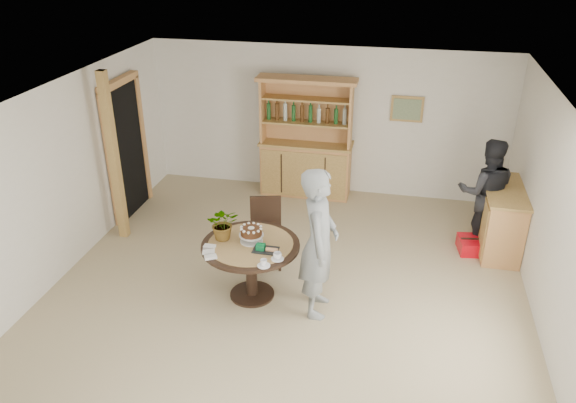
# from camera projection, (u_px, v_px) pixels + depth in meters

# --- Properties ---
(ground) EXTENTS (7.00, 7.00, 0.00)m
(ground) POSITION_uv_depth(u_px,v_px,m) (282.00, 305.00, 6.93)
(ground) COLOR #C7B588
(ground) RESTS_ON ground
(room_shell) EXTENTS (6.04, 7.04, 2.52)m
(room_shell) POSITION_uv_depth(u_px,v_px,m) (281.00, 176.00, 6.16)
(room_shell) COLOR white
(room_shell) RESTS_ON ground
(doorway) EXTENTS (0.13, 1.10, 2.18)m
(doorway) POSITION_uv_depth(u_px,v_px,m) (126.00, 147.00, 8.74)
(doorway) COLOR black
(doorway) RESTS_ON ground
(pine_post) EXTENTS (0.12, 0.12, 2.50)m
(pine_post) POSITION_uv_depth(u_px,v_px,m) (114.00, 158.00, 7.94)
(pine_post) COLOR tan
(pine_post) RESTS_ON ground
(hutch) EXTENTS (1.62, 0.54, 2.04)m
(hutch) POSITION_uv_depth(u_px,v_px,m) (306.00, 156.00, 9.52)
(hutch) COLOR tan
(hutch) RESTS_ON ground
(sideboard) EXTENTS (0.54, 1.26, 0.94)m
(sideboard) POSITION_uv_depth(u_px,v_px,m) (500.00, 219.00, 7.96)
(sideboard) COLOR tan
(sideboard) RESTS_ON ground
(dining_table) EXTENTS (1.20, 1.20, 0.76)m
(dining_table) POSITION_uv_depth(u_px,v_px,m) (251.00, 254.00, 6.85)
(dining_table) COLOR black
(dining_table) RESTS_ON ground
(dining_chair) EXTENTS (0.51, 0.51, 0.95)m
(dining_chair) POSITION_uv_depth(u_px,v_px,m) (266.00, 227.00, 7.61)
(dining_chair) COLOR black
(dining_chair) RESTS_ON ground
(birthday_cake) EXTENTS (0.30, 0.30, 0.20)m
(birthday_cake) POSITION_uv_depth(u_px,v_px,m) (251.00, 232.00, 6.77)
(birthday_cake) COLOR white
(birthday_cake) RESTS_ON dining_table
(flower_vase) EXTENTS (0.47, 0.44, 0.42)m
(flower_vase) POSITION_uv_depth(u_px,v_px,m) (223.00, 223.00, 6.80)
(flower_vase) COLOR #3F7233
(flower_vase) RESTS_ON dining_table
(gift_tray) EXTENTS (0.30, 0.20, 0.08)m
(gift_tray) POSITION_uv_depth(u_px,v_px,m) (265.00, 249.00, 6.62)
(gift_tray) COLOR black
(gift_tray) RESTS_ON dining_table
(coffee_cup_a) EXTENTS (0.15, 0.15, 0.09)m
(coffee_cup_a) POSITION_uv_depth(u_px,v_px,m) (277.00, 256.00, 6.44)
(coffee_cup_a) COLOR white
(coffee_cup_a) RESTS_ON dining_table
(coffee_cup_b) EXTENTS (0.15, 0.15, 0.08)m
(coffee_cup_b) POSITION_uv_depth(u_px,v_px,m) (264.00, 263.00, 6.32)
(coffee_cup_b) COLOR white
(coffee_cup_b) RESTS_ON dining_table
(napkins) EXTENTS (0.24, 0.33, 0.03)m
(napkins) POSITION_uv_depth(u_px,v_px,m) (210.00, 252.00, 6.58)
(napkins) COLOR white
(napkins) RESTS_ON dining_table
(teen_boy) EXTENTS (0.49, 0.70, 1.85)m
(teen_boy) POSITION_uv_depth(u_px,v_px,m) (319.00, 243.00, 6.46)
(teen_boy) COLOR gray
(teen_boy) RESTS_ON ground
(adult_person) EXTENTS (0.80, 0.63, 1.61)m
(adult_person) POSITION_uv_depth(u_px,v_px,m) (486.00, 193.00, 7.96)
(adult_person) COLOR black
(adult_person) RESTS_ON ground
(red_suitcase) EXTENTS (0.65, 0.48, 0.21)m
(red_suitcase) POSITION_uv_depth(u_px,v_px,m) (480.00, 245.00, 8.02)
(red_suitcase) COLOR red
(red_suitcase) RESTS_ON ground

